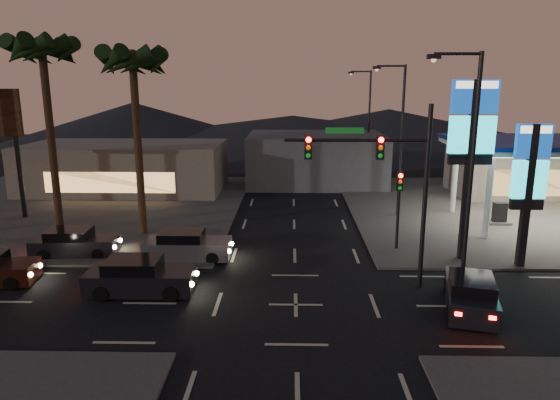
{
  "coord_description": "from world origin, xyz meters",
  "views": [
    {
      "loc": [
        -0.22,
        -18.83,
        8.77
      ],
      "look_at": [
        -0.78,
        5.98,
        3.0
      ],
      "focal_mm": 32.0,
      "sensor_mm": 36.0,
      "label": 1
    }
  ],
  "objects_px": {
    "traffic_signal_mast": "(385,171)",
    "car_lane_b_front": "(187,246)",
    "suv_station": "(470,294)",
    "pylon_sign_short": "(530,174)",
    "car_lane_b_mid": "(75,243)",
    "pylon_sign_tall": "(472,135)",
    "car_lane_a_front": "(139,277)",
    "gas_station": "(556,146)"
  },
  "relations": [
    {
      "from": "traffic_signal_mast",
      "to": "car_lane_a_front",
      "type": "relative_size",
      "value": 1.7
    },
    {
      "from": "car_lane_b_front",
      "to": "suv_station",
      "type": "bearing_deg",
      "value": -24.49
    },
    {
      "from": "traffic_signal_mast",
      "to": "car_lane_b_front",
      "type": "distance_m",
      "value": 10.94
    },
    {
      "from": "pylon_sign_short",
      "to": "car_lane_b_mid",
      "type": "bearing_deg",
      "value": 176.68
    },
    {
      "from": "car_lane_a_front",
      "to": "car_lane_b_front",
      "type": "relative_size",
      "value": 1.04
    },
    {
      "from": "gas_station",
      "to": "traffic_signal_mast",
      "type": "bearing_deg",
      "value": -140.72
    },
    {
      "from": "gas_station",
      "to": "car_lane_b_front",
      "type": "xyz_separation_m",
      "value": [
        -21.57,
        -6.54,
        -4.4
      ]
    },
    {
      "from": "pylon_sign_short",
      "to": "suv_station",
      "type": "relative_size",
      "value": 1.54
    },
    {
      "from": "gas_station",
      "to": "pylon_sign_short",
      "type": "distance_m",
      "value": 9.02
    },
    {
      "from": "suv_station",
      "to": "pylon_sign_short",
      "type": "bearing_deg",
      "value": 49.33
    },
    {
      "from": "car_lane_b_mid",
      "to": "suv_station",
      "type": "bearing_deg",
      "value": -18.12
    },
    {
      "from": "pylon_sign_short",
      "to": "suv_station",
      "type": "height_order",
      "value": "pylon_sign_short"
    },
    {
      "from": "car_lane_b_front",
      "to": "suv_station",
      "type": "relative_size",
      "value": 0.99
    },
    {
      "from": "gas_station",
      "to": "car_lane_b_mid",
      "type": "xyz_separation_m",
      "value": [
        -27.53,
        -6.19,
        -4.42
      ]
    },
    {
      "from": "pylon_sign_tall",
      "to": "car_lane_b_mid",
      "type": "distance_m",
      "value": 20.84
    },
    {
      "from": "car_lane_b_front",
      "to": "traffic_signal_mast",
      "type": "bearing_deg",
      "value": -20.42
    },
    {
      "from": "traffic_signal_mast",
      "to": "car_lane_b_front",
      "type": "xyz_separation_m",
      "value": [
        -9.32,
        3.47,
        -4.55
      ]
    },
    {
      "from": "car_lane_b_front",
      "to": "car_lane_b_mid",
      "type": "relative_size",
      "value": 1.0
    },
    {
      "from": "traffic_signal_mast",
      "to": "suv_station",
      "type": "bearing_deg",
      "value": -35.0
    },
    {
      "from": "car_lane_b_mid",
      "to": "gas_station",
      "type": "bearing_deg",
      "value": 12.68
    },
    {
      "from": "pylon_sign_short",
      "to": "suv_station",
      "type": "bearing_deg",
      "value": -130.67
    },
    {
      "from": "suv_station",
      "to": "traffic_signal_mast",
      "type": "bearing_deg",
      "value": 145.0
    },
    {
      "from": "pylon_sign_tall",
      "to": "suv_station",
      "type": "xyz_separation_m",
      "value": [
        -1.57,
        -5.73,
        -5.73
      ]
    },
    {
      "from": "pylon_sign_tall",
      "to": "car_lane_b_front",
      "type": "distance_m",
      "value": 15.18
    },
    {
      "from": "pylon_sign_short",
      "to": "traffic_signal_mast",
      "type": "height_order",
      "value": "traffic_signal_mast"
    },
    {
      "from": "traffic_signal_mast",
      "to": "car_lane_b_mid",
      "type": "relative_size",
      "value": 1.78
    },
    {
      "from": "pylon_sign_tall",
      "to": "car_lane_b_front",
      "type": "relative_size",
      "value": 1.99
    },
    {
      "from": "pylon_sign_tall",
      "to": "car_lane_a_front",
      "type": "height_order",
      "value": "pylon_sign_tall"
    },
    {
      "from": "pylon_sign_tall",
      "to": "pylon_sign_short",
      "type": "height_order",
      "value": "pylon_sign_tall"
    },
    {
      "from": "car_lane_b_front",
      "to": "pylon_sign_short",
      "type": "bearing_deg",
      "value": -3.32
    },
    {
      "from": "pylon_sign_tall",
      "to": "car_lane_a_front",
      "type": "xyz_separation_m",
      "value": [
        -15.2,
        -4.4,
        -5.69
      ]
    },
    {
      "from": "gas_station",
      "to": "car_lane_b_mid",
      "type": "relative_size",
      "value": 2.71
    },
    {
      "from": "car_lane_a_front",
      "to": "car_lane_b_front",
      "type": "distance_m",
      "value": 4.5
    },
    {
      "from": "gas_station",
      "to": "traffic_signal_mast",
      "type": "relative_size",
      "value": 1.53
    },
    {
      "from": "pylon_sign_short",
      "to": "car_lane_a_front",
      "type": "xyz_separation_m",
      "value": [
        -17.7,
        -3.4,
        -3.95
      ]
    },
    {
      "from": "car_lane_b_mid",
      "to": "pylon_sign_tall",
      "type": "bearing_deg",
      "value": -0.88
    },
    {
      "from": "car_lane_b_mid",
      "to": "suv_station",
      "type": "xyz_separation_m",
      "value": [
        18.47,
        -6.04,
        -0.0
      ]
    },
    {
      "from": "gas_station",
      "to": "car_lane_a_front",
      "type": "distance_m",
      "value": 25.56
    },
    {
      "from": "car_lane_b_mid",
      "to": "suv_station",
      "type": "distance_m",
      "value": 19.43
    },
    {
      "from": "car_lane_a_front",
      "to": "car_lane_b_mid",
      "type": "distance_m",
      "value": 6.74
    },
    {
      "from": "traffic_signal_mast",
      "to": "suv_station",
      "type": "relative_size",
      "value": 1.76
    },
    {
      "from": "suv_station",
      "to": "car_lane_b_mid",
      "type": "bearing_deg",
      "value": 161.88
    }
  ]
}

